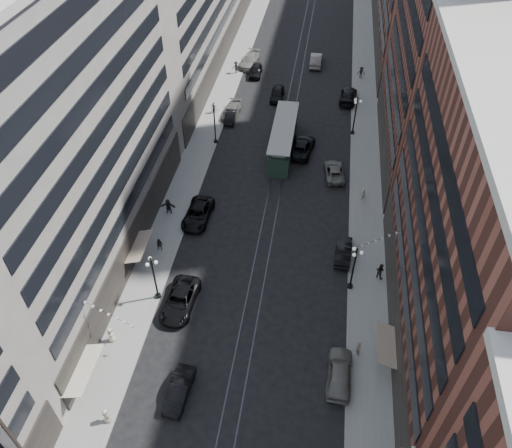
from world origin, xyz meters
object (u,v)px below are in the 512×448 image
Objects in this scene: car_8 at (231,111)px; car_13 at (277,94)px; car_5 at (179,390)px; pedestrian_1 at (106,416)px; pedestrian_7 at (380,271)px; pedestrian_extra_0 at (111,335)px; car_10 at (343,251)px; pedestrian_8 at (363,195)px; car_4 at (340,373)px; car_9 at (256,71)px; pedestrian_2 at (160,245)px; car_extra_0 at (249,60)px; streetcar at (283,139)px; lamppost_se_mid at (355,115)px; car_7 at (198,214)px; pedestrian_9 at (361,72)px; pedestrian_6 at (214,107)px; car_2 at (180,300)px; lamppost_sw_mid at (215,123)px; pedestrian_4 at (358,348)px; car_extra_2 at (231,116)px; lamppost_se_far at (354,267)px; car_14 at (316,60)px; car_extra_1 at (302,146)px; car_11 at (334,171)px; lamppost_sw_far at (154,277)px; car_12 at (348,96)px; pedestrian_5 at (168,206)px; pedestrian_extra_1 at (236,67)px.

car_13 is at bearing 48.75° from car_8.
pedestrian_1 is (-5.00, -3.06, 0.22)m from car_5.
pedestrian_7 reaches higher than pedestrian_extra_0.
car_10 is 9.60m from pedestrian_8.
pedestrian_8 is (2.06, 23.69, 0.14)m from car_4.
car_8 is 1.10× the size of car_9.
car_extra_0 is (2.40, 44.83, -0.03)m from pedestrian_2.
pedestrian_extra_0 is at bearing -110.09° from streetcar.
lamppost_se_mid is 22.38m from car_9.
pedestrian_2 is 0.91× the size of pedestrian_extra_0.
pedestrian_2 is at bearing 9.25° from car_10.
pedestrian_2 is 6.19m from car_7.
pedestrian_6 is at bearing -148.38° from pedestrian_9.
lamppost_se_mid is 0.93× the size of car_2.
pedestrian_1 is (-0.30, -39.61, -2.13)m from lamppost_sw_mid.
lamppost_sw_mid is at bearing -133.86° from pedestrian_9.
car_4 is 2.79× the size of pedestrian_7.
car_extra_0 is at bearing 12.26° from pedestrian_4.
pedestrian_7 is (2.85, -26.24, -2.01)m from lamppost_se_mid.
lamppost_sw_mid is 1.16× the size of car_9.
car_extra_2 is at bearing -20.12° from pedestrian_7.
streetcar reaches higher than car_10.
streetcar reaches higher than pedestrian_1.
car_7 is (-1.19, 12.28, -0.01)m from car_2.
lamppost_se_far is 1.22× the size of car_5.
lamppost_se_far is at bearing -5.27° from pedestrian_2.
pedestrian_2 is at bearing -118.40° from pedestrian_9.
streetcar is at bearing 83.63° from car_14.
pedestrian_2 is 0.83× the size of pedestrian_7.
car_extra_1 is at bearing -1.66° from lamppost_sw_mid.
pedestrian_1 is (-17.90, -6.52, 0.08)m from car_4.
lamppost_se_far is 1.16× the size of car_9.
car_2 is at bearing 115.53° from pedestrian_6.
car_11 is 0.95× the size of car_14.
car_12 is at bearing 66.93° from lamppost_sw_far.
streetcar is 2.53× the size of car_11.
car_4 reaches higher than car_12.
streetcar reaches higher than car_extra_2.
streetcar is 6.90× the size of pedestrian_9.
car_11 is (13.78, -25.45, -0.09)m from car_9.
pedestrian_9 reaches higher than car_extra_2.
streetcar is 2.20× the size of car_12.
lamppost_se_mid is at bearing 99.44° from car_12.
lamppost_sw_far is 44.96m from car_12.
lamppost_se_mid is 2.93× the size of pedestrian_5.
pedestrian_5 reaches higher than car_7.
car_extra_0 is (-16.80, 57.06, -0.00)m from car_4.
pedestrian_extra_1 is (-20.56, 30.06, 0.09)m from pedestrian_8.
pedestrian_2 is at bearing -85.24° from car_extra_0.
car_extra_1 is (-7.44, 30.15, -0.11)m from pedestrian_4.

